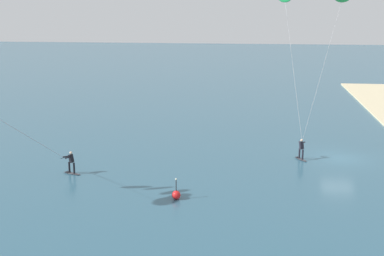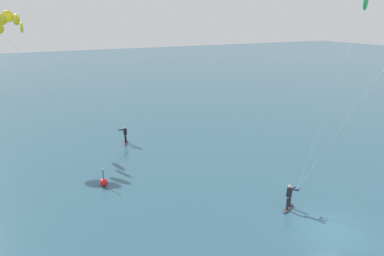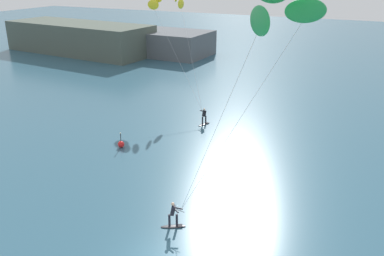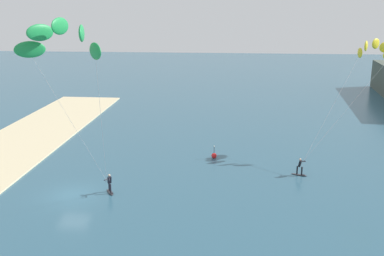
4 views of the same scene
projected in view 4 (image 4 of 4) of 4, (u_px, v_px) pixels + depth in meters
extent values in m
plane|color=#2D566B|center=(72.00, 195.00, 37.11)|extent=(240.00, 240.00, 0.00)
ellipsoid|color=#333338|center=(110.00, 192.00, 37.57)|extent=(1.48, 1.06, 0.08)
cube|color=black|center=(111.00, 193.00, 37.20)|extent=(0.39, 0.39, 0.02)
cylinder|color=black|center=(109.00, 186.00, 37.65)|extent=(0.14, 0.14, 0.78)
cylinder|color=black|center=(111.00, 188.00, 37.26)|extent=(0.14, 0.14, 0.78)
cube|color=black|center=(109.00, 180.00, 37.27)|extent=(0.43, 0.42, 0.63)
sphere|color=beige|center=(109.00, 175.00, 37.16)|extent=(0.20, 0.20, 0.20)
cylinder|color=black|center=(107.00, 181.00, 36.72)|extent=(0.55, 0.11, 0.03)
cylinder|color=black|center=(109.00, 179.00, 36.94)|extent=(0.61, 0.22, 0.15)
cylinder|color=black|center=(107.00, 179.00, 36.99)|extent=(0.56, 0.38, 0.15)
ellipsoid|color=#1E9347|center=(30.00, 49.00, 29.13)|extent=(1.47, 1.85, 1.10)
ellipsoid|color=#1E9347|center=(40.00, 33.00, 28.62)|extent=(1.92, 1.34, 1.10)
ellipsoid|color=#1E9347|center=(60.00, 26.00, 28.16)|extent=(2.08, 0.63, 1.10)
ellipsoid|color=#1E9347|center=(82.00, 33.00, 27.93)|extent=(2.07, 0.80, 1.10)
ellipsoid|color=#1E9347|center=(95.00, 51.00, 28.02)|extent=(1.85, 1.47, 1.10)
cylinder|color=#B2B2B7|center=(73.00, 125.00, 32.96)|extent=(5.08, 3.19, 11.02)
cylinder|color=#B2B2B7|center=(102.00, 127.00, 32.41)|extent=(5.80, 1.52, 11.02)
ellipsoid|color=#333338|center=(299.00, 175.00, 41.44)|extent=(0.89, 1.53, 0.08)
cube|color=black|center=(304.00, 175.00, 41.25)|extent=(0.37, 0.37, 0.02)
cylinder|color=black|center=(297.00, 170.00, 41.42)|extent=(0.14, 0.14, 0.78)
cylinder|color=black|center=(302.00, 171.00, 41.23)|extent=(0.14, 0.14, 0.78)
cube|color=black|center=(300.00, 164.00, 41.14)|extent=(0.40, 0.41, 0.63)
sphere|color=beige|center=(300.00, 159.00, 41.03)|extent=(0.20, 0.20, 0.20)
cylinder|color=black|center=(304.00, 161.00, 41.45)|extent=(0.42, 0.41, 0.03)
cylinder|color=black|center=(301.00, 161.00, 41.35)|extent=(0.59, 0.31, 0.15)
cylinder|color=black|center=(303.00, 161.00, 41.19)|extent=(0.33, 0.59, 0.15)
ellipsoid|color=yellow|center=(376.00, 44.00, 45.83)|extent=(1.26, 1.24, 1.10)
ellipsoid|color=yellow|center=(366.00, 46.00, 46.68)|extent=(1.46, 0.83, 1.10)
ellipsoid|color=yellow|center=(360.00, 53.00, 47.34)|extent=(1.45, 0.34, 1.10)
cylinder|color=#B2B2B7|center=(348.00, 107.00, 43.22)|extent=(7.04, 9.16, 8.97)
cylinder|color=#B2B2B7|center=(333.00, 105.00, 44.43)|extent=(9.35, 6.78, 8.97)
sphere|color=red|center=(214.00, 156.00, 46.05)|extent=(0.56, 0.56, 0.56)
cylinder|color=#262628|center=(214.00, 150.00, 45.88)|extent=(0.06, 0.06, 0.70)
sphere|color=#F2F2CC|center=(214.00, 146.00, 45.77)|extent=(0.12, 0.12, 0.12)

